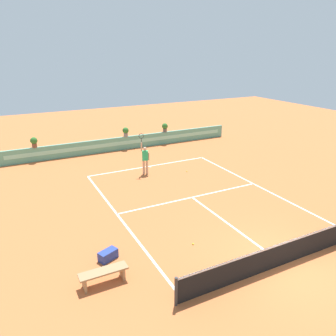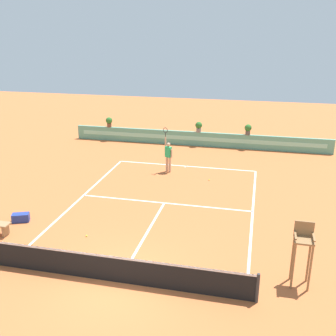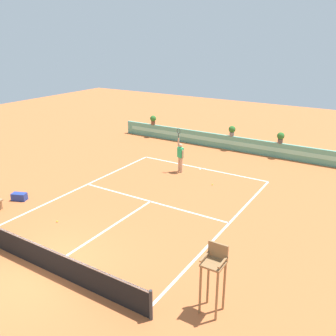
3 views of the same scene
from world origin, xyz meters
name	(u,v)px [view 1 (image 1 of 3)]	position (x,y,z in m)	size (l,w,h in m)	color
ground_plane	(196,200)	(0.00, 6.00, 0.00)	(60.00, 60.00, 0.00)	#BC6033
court_lines	(189,195)	(0.00, 6.72, 0.00)	(8.32, 11.94, 0.01)	white
net	(285,252)	(0.00, 0.00, 0.51)	(8.92, 0.10, 1.00)	#333333
back_wall_barrier	(126,143)	(0.00, 16.39, 0.50)	(18.00, 0.21, 1.00)	#599E84
bench_courtside	(104,274)	(-6.06, 1.93, 0.38)	(1.60, 0.44, 0.51)	#99754C
gear_bag	(108,255)	(-5.53, 3.17, 0.18)	(0.70, 0.36, 0.36)	navy
tennis_player	(145,158)	(-0.80, 10.69, 1.05)	(0.58, 0.34, 2.58)	tan
tennis_ball_near_baseline	(193,244)	(-2.25, 2.57, 0.03)	(0.07, 0.07, 0.07)	#CCE033
tennis_ball_mid_court	(187,171)	(1.68, 9.85, 0.03)	(0.07, 0.07, 0.07)	#CCE033
potted_plant_far_left	(34,142)	(-6.55, 16.39, 1.41)	(0.48, 0.48, 0.72)	brown
potted_plant_centre	(126,131)	(0.04, 16.39, 1.41)	(0.48, 0.48, 0.72)	gray
potted_plant_right	(165,127)	(3.40, 16.39, 1.41)	(0.48, 0.48, 0.72)	#514C47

